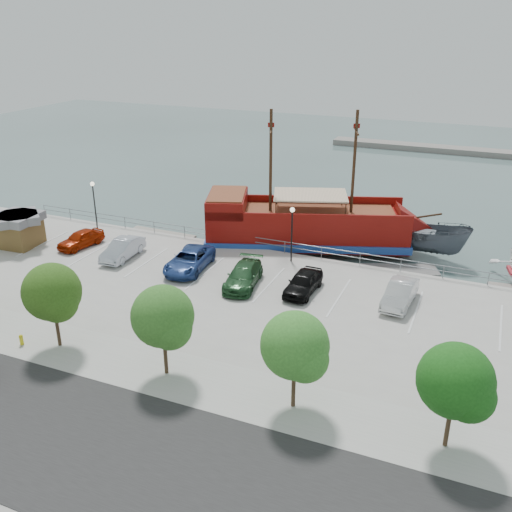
% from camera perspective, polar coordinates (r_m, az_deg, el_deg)
% --- Properties ---
extents(ground, '(160.00, 160.00, 0.00)m').
position_cam_1_polar(ground, '(38.49, 0.21, -5.41)').
color(ground, '#445956').
extents(street, '(100.00, 8.00, 0.04)m').
position_cam_1_polar(street, '(26.48, -14.05, -18.56)').
color(street, '#272525').
rests_on(street, land_slab).
extents(sidewalk, '(100.00, 4.00, 0.05)m').
position_cam_1_polar(sidewalk, '(30.34, -7.27, -11.94)').
color(sidewalk, '#A5A49F').
rests_on(sidewalk, land_slab).
extents(seawall_railing, '(50.00, 0.06, 1.00)m').
position_cam_1_polar(seawall_railing, '(44.46, 4.10, 0.73)').
color(seawall_railing, slate).
rests_on(seawall_railing, land_slab).
extents(far_shore, '(40.00, 3.00, 0.80)m').
position_cam_1_polar(far_shore, '(88.15, 20.75, 9.74)').
color(far_shore, gray).
rests_on(far_shore, ground).
extents(pirate_ship, '(19.56, 11.15, 12.14)m').
position_cam_1_polar(pirate_ship, '(47.81, 6.76, 2.90)').
color(pirate_ship, maroon).
rests_on(pirate_ship, ground).
extents(patrol_boat, '(7.82, 3.79, 2.91)m').
position_cam_1_polar(patrol_boat, '(48.16, 16.34, 1.51)').
color(patrol_boat, '#495059').
rests_on(patrol_boat, ground).
extents(dock_west, '(6.34, 1.94, 0.36)m').
position_cam_1_polar(dock_west, '(51.56, -9.50, 2.05)').
color(dock_west, gray).
rests_on(dock_west, ground).
extents(dock_mid, '(7.76, 4.79, 0.43)m').
position_cam_1_polar(dock_mid, '(44.73, 13.04, -1.52)').
color(dock_mid, slate).
rests_on(dock_mid, ground).
extents(shed, '(3.45, 3.45, 2.66)m').
position_cam_1_polar(shed, '(49.79, -22.66, 2.52)').
color(shed, brown).
rests_on(shed, land_slab).
extents(fire_hydrant, '(0.23, 0.23, 0.67)m').
position_cam_1_polar(fire_hydrant, '(35.18, -22.42, -7.72)').
color(fire_hydrant, yellow).
rests_on(fire_hydrant, sidewalk).
extents(lamp_post_left, '(0.36, 0.36, 4.28)m').
position_cam_1_polar(lamp_post_left, '(50.96, -15.91, 5.69)').
color(lamp_post_left, black).
rests_on(lamp_post_left, land_slab).
extents(lamp_post_mid, '(0.36, 0.36, 4.28)m').
position_cam_1_polar(lamp_post_mid, '(42.45, 3.62, 3.14)').
color(lamp_post_mid, black).
rests_on(lamp_post_mid, land_slab).
extents(tree_c, '(3.30, 3.20, 5.00)m').
position_cam_1_polar(tree_c, '(32.89, -19.61, -3.64)').
color(tree_c, '#473321').
rests_on(tree_c, sidewalk).
extents(tree_d, '(3.30, 3.20, 5.00)m').
position_cam_1_polar(tree_d, '(28.95, -9.14, -6.25)').
color(tree_d, '#473321').
rests_on(tree_d, sidewalk).
extents(tree_e, '(3.30, 3.20, 5.00)m').
position_cam_1_polar(tree_e, '(26.30, 4.15, -9.21)').
color(tree_e, '#473321').
rests_on(tree_e, sidewalk).
extents(tree_f, '(3.30, 3.20, 5.00)m').
position_cam_1_polar(tree_f, '(25.37, 19.60, -11.99)').
color(tree_f, '#473321').
rests_on(tree_f, sidewalk).
extents(parked_car_a, '(2.34, 4.26, 1.37)m').
position_cam_1_polar(parked_car_a, '(48.03, -17.12, 1.66)').
color(parked_car_a, '#9B1F03').
rests_on(parked_car_a, land_slab).
extents(parked_car_b, '(1.80, 4.53, 1.47)m').
position_cam_1_polar(parked_car_b, '(44.91, -13.19, 0.68)').
color(parked_car_b, '#AAB0BC').
rests_on(parked_car_b, land_slab).
extents(parked_car_c, '(3.00, 5.53, 1.47)m').
position_cam_1_polar(parked_car_c, '(42.01, -6.69, -0.42)').
color(parked_car_c, navy).
rests_on(parked_car_c, land_slab).
extents(parked_car_d, '(2.75, 5.17, 1.43)m').
position_cam_1_polar(parked_car_d, '(39.31, -1.28, -1.99)').
color(parked_car_d, '#214C27').
rests_on(parked_car_d, land_slab).
extents(parked_car_e, '(1.86, 4.35, 1.47)m').
position_cam_1_polar(parked_car_e, '(38.44, 4.75, -2.65)').
color(parked_car_e, black).
rests_on(parked_car_e, land_slab).
extents(parked_car_f, '(1.86, 4.58, 1.48)m').
position_cam_1_polar(parked_car_f, '(37.92, 14.19, -3.68)').
color(parked_car_f, silver).
rests_on(parked_car_f, land_slab).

